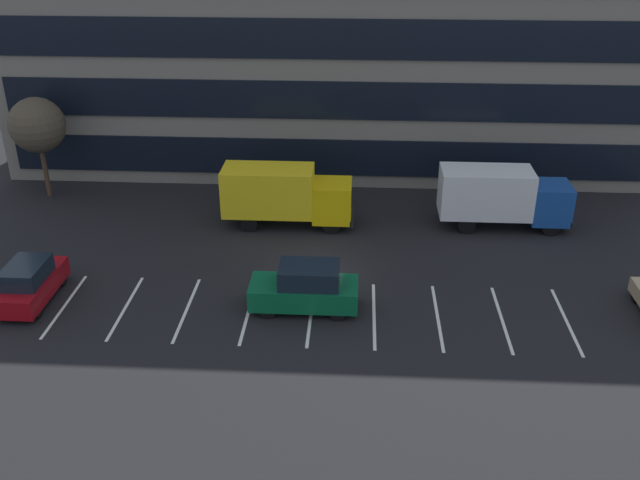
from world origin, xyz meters
name	(u,v)px	position (x,y,z in m)	size (l,w,h in m)	color
ground_plane	(316,274)	(0.00, 0.00, 0.00)	(120.00, 120.00, 0.00)	black
office_building	(332,23)	(0.00, 17.95, 9.00)	(41.19, 13.34, 18.00)	slate
lot_markings	(311,313)	(0.00, -3.56, 0.00)	(22.54, 5.40, 0.01)	silver
box_truck_blue	(502,195)	(9.85, 6.05, 1.88)	(7.20, 2.38, 3.34)	#194799
box_truck_yellow_all	(285,194)	(-2.07, 5.60, 1.88)	(7.22, 2.39, 3.35)	yellow
suv_forest	(305,288)	(-0.27, -3.17, 1.05)	(4.81, 2.04, 2.17)	#0C5933
suv_maroon	(30,283)	(-12.78, -3.23, 0.95)	(1.85, 4.36, 1.97)	maroon
bare_tree	(37,125)	(-17.00, 8.95, 4.47)	(3.27, 3.27, 6.12)	#473323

